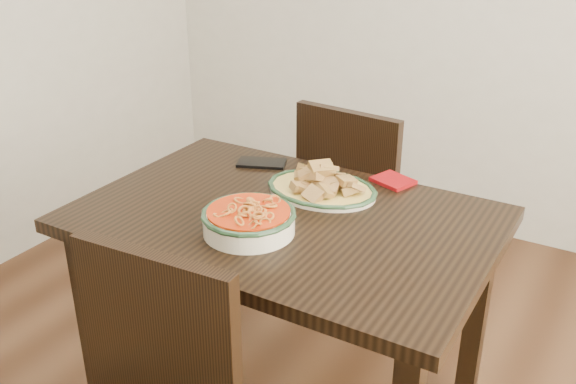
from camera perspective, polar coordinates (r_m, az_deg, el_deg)
The scene contains 6 objects.
dining_table at distance 1.90m, azimuth -0.31°, elevation -4.64°, with size 1.18×0.79×0.75m.
chair_far at distance 2.53m, azimuth 6.27°, elevation -0.69°, with size 0.46×0.46×0.89m.
fish_plate at distance 1.96m, azimuth 3.03°, elevation 1.13°, with size 0.34×0.27×0.11m.
noodle_bowl at distance 1.73m, azimuth -3.51°, elevation -2.31°, with size 0.26×0.26×0.08m.
smartphone at distance 2.19m, azimuth -2.35°, elevation 2.61°, with size 0.16×0.09×0.01m, color black.
napkin at distance 2.07m, azimuth 9.32°, elevation 1.01°, with size 0.12×0.10×0.01m, color maroon.
Camera 1 is at (0.75, -1.30, 1.58)m, focal length 40.00 mm.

